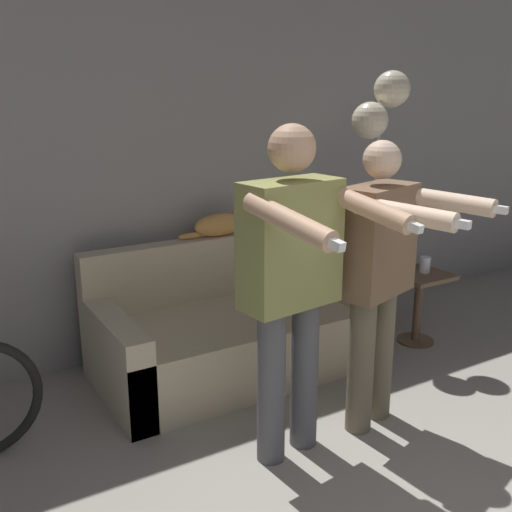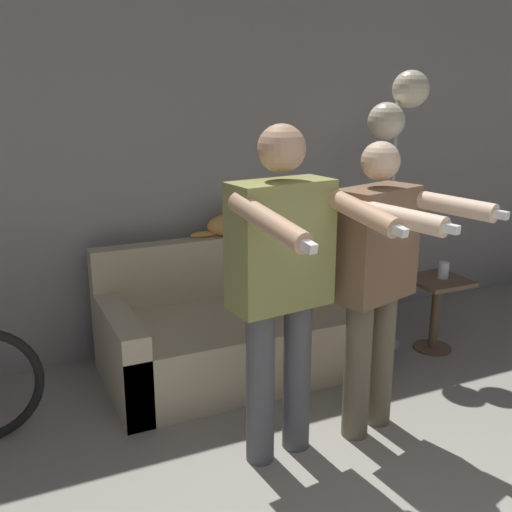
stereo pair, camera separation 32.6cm
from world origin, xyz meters
TOP-DOWN VIEW (x-y plane):
  - wall_back at (0.00, 3.18)m, footprint 10.00×0.05m
  - couch at (0.21, 2.61)m, footprint 1.74×0.91m
  - person_left at (0.01, 1.62)m, footprint 0.61×0.72m
  - person_right at (0.56, 1.62)m, footprint 0.63×0.77m
  - cat at (0.34, 2.95)m, footprint 0.52×0.11m
  - floor_lamp at (1.31, 2.50)m, footprint 0.42×0.24m
  - side_table at (1.58, 2.29)m, footprint 0.38×0.38m
  - cup at (1.62, 2.29)m, footprint 0.07×0.07m

SIDE VIEW (x-z plane):
  - couch at x=0.21m, z-range -0.15..0.67m
  - side_table at x=1.58m, z-range 0.10..0.63m
  - cup at x=1.62m, z-range 0.53..0.64m
  - person_right at x=0.56m, z-range 0.12..1.67m
  - cat at x=0.34m, z-range 0.81..1.00m
  - person_left at x=0.01m, z-range 0.14..1.79m
  - wall_back at x=0.00m, z-range 0.00..2.60m
  - floor_lamp at x=1.31m, z-range 0.63..2.54m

